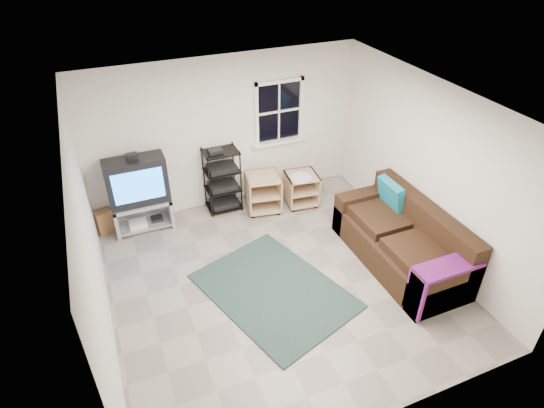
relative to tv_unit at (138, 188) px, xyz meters
name	(u,v)px	position (x,y,z in m)	size (l,w,h in m)	color
room	(279,116)	(2.50, 0.22, 0.73)	(4.60, 4.62, 4.60)	gray
tv_unit	(138,188)	(0.00, 0.00, 0.00)	(0.93, 0.46, 1.36)	#A4A4AC
av_rack	(223,184)	(1.38, 0.02, -0.25)	(0.58, 0.42, 1.15)	black
side_table_left	(263,190)	(2.01, -0.22, -0.39)	(0.65, 0.65, 0.66)	tan
side_table_right	(301,186)	(2.69, -0.33, -0.41)	(0.59, 0.59, 0.61)	tan
sofa	(403,242)	(3.38, -2.34, -0.39)	(0.99, 2.23, 1.02)	black
shag_rug	(274,291)	(1.39, -2.21, -0.73)	(1.51, 2.08, 0.02)	black
paper_bag	(104,221)	(-0.61, 0.12, -0.55)	(0.27, 0.18, 0.39)	#976744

